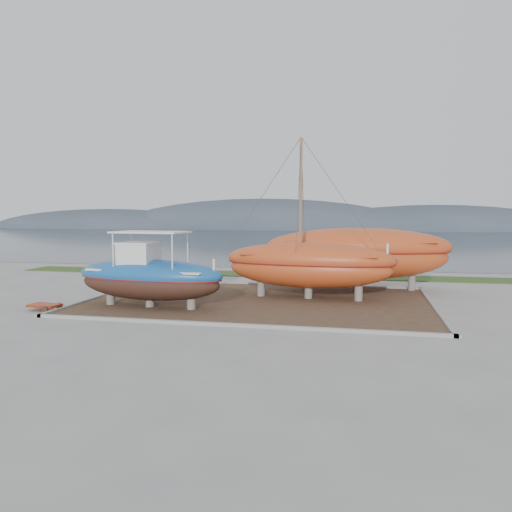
% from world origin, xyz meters
% --- Properties ---
extents(ground, '(140.00, 140.00, 0.00)m').
position_xyz_m(ground, '(0.00, 0.00, 0.00)').
color(ground, gray).
rests_on(ground, ground).
extents(dirt_patch, '(18.00, 12.00, 0.06)m').
position_xyz_m(dirt_patch, '(0.00, 4.00, 0.03)').
color(dirt_patch, '#422D1E').
rests_on(dirt_patch, ground).
extents(curb_frame, '(18.60, 12.60, 0.15)m').
position_xyz_m(curb_frame, '(0.00, 4.00, 0.07)').
color(curb_frame, gray).
rests_on(curb_frame, ground).
extents(grass_strip, '(44.00, 3.00, 0.08)m').
position_xyz_m(grass_strip, '(0.00, 15.50, 0.04)').
color(grass_strip, '#284219').
rests_on(grass_strip, ground).
extents(sea, '(260.00, 100.00, 0.04)m').
position_xyz_m(sea, '(0.00, 70.00, 0.00)').
color(sea, '#17262F').
rests_on(sea, ground).
extents(mountain_ridge, '(200.00, 36.00, 20.00)m').
position_xyz_m(mountain_ridge, '(0.00, 125.00, 0.00)').
color(mountain_ridge, '#333D49').
rests_on(mountain_ridge, ground).
extents(blue_caique, '(8.17, 3.19, 3.84)m').
position_xyz_m(blue_caique, '(-5.07, 1.14, 1.98)').
color(blue_caique, '#185395').
rests_on(blue_caique, dirt_patch).
extents(white_dinghy, '(4.37, 2.08, 1.27)m').
position_xyz_m(white_dinghy, '(-5.34, 4.99, 0.69)').
color(white_dinghy, silver).
rests_on(white_dinghy, dirt_patch).
extents(orange_sailboat, '(9.75, 3.56, 8.90)m').
position_xyz_m(orange_sailboat, '(2.57, 5.32, 4.51)').
color(orange_sailboat, '#B0421B').
rests_on(orange_sailboat, dirt_patch).
extents(orange_bare_hull, '(11.76, 4.87, 3.74)m').
position_xyz_m(orange_bare_hull, '(5.22, 9.10, 1.93)').
color(orange_bare_hull, '#B0421B').
rests_on(orange_bare_hull, dirt_patch).
extents(red_trailer, '(2.32, 1.33, 0.31)m').
position_xyz_m(red_trailer, '(-9.91, -0.61, 0.16)').
color(red_trailer, '#9C2C11').
rests_on(red_trailer, ground).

